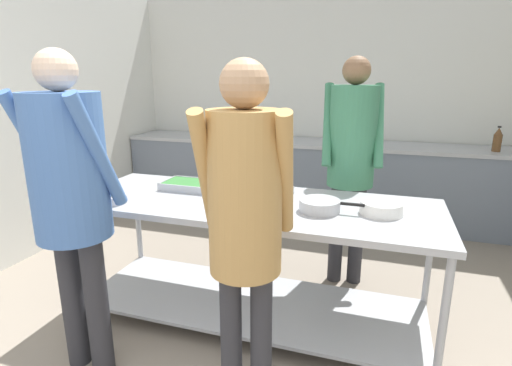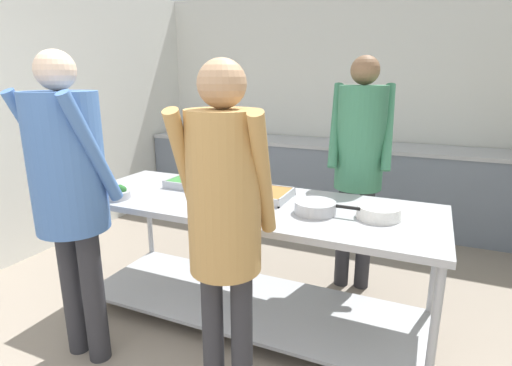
# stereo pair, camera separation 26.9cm
# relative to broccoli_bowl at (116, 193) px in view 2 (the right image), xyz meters

# --- Properties ---
(wall_rear) EXTENTS (4.68, 0.06, 2.65)m
(wall_rear) POSITION_rel_broccoli_bowl_xyz_m (0.80, 2.99, 0.42)
(wall_rear) COLOR silver
(wall_rear) RESTS_ON ground_plane
(wall_left) EXTENTS (0.06, 4.47, 2.65)m
(wall_left) POSITION_rel_broccoli_bowl_xyz_m (-1.52, 0.81, 0.42)
(wall_left) COLOR silver
(wall_left) RESTS_ON ground_plane
(back_counter) EXTENTS (4.52, 0.65, 0.92)m
(back_counter) POSITION_rel_broccoli_bowl_xyz_m (0.80, 2.62, -0.45)
(back_counter) COLOR slate
(back_counter) RESTS_ON ground_plane
(serving_counter) EXTENTS (2.42, 0.87, 0.87)m
(serving_counter) POSITION_rel_broccoli_bowl_xyz_m (0.85, 0.31, -0.32)
(serving_counter) COLOR #ADAFB5
(serving_counter) RESTS_ON ground_plane
(broccoli_bowl) EXTENTS (0.19, 0.19, 0.09)m
(broccoli_bowl) POSITION_rel_broccoli_bowl_xyz_m (0.00, 0.00, 0.00)
(broccoli_bowl) COLOR #B2B2B7
(broccoli_bowl) RESTS_ON serving_counter
(serving_tray_roast) EXTENTS (0.42, 0.26, 0.05)m
(serving_tray_roast) POSITION_rel_broccoli_bowl_xyz_m (0.34, 0.46, -0.01)
(serving_tray_roast) COLOR #ADAFB5
(serving_tray_roast) RESTS_ON serving_counter
(serving_tray_vegetables) EXTENTS (0.50, 0.33, 0.05)m
(serving_tray_vegetables) POSITION_rel_broccoli_bowl_xyz_m (0.83, 0.41, -0.01)
(serving_tray_vegetables) COLOR #ADAFB5
(serving_tray_vegetables) RESTS_ON serving_counter
(sauce_pan) EXTENTS (0.39, 0.25, 0.07)m
(sauce_pan) POSITION_rel_broccoli_bowl_xyz_m (1.31, 0.25, 0.00)
(sauce_pan) COLOR #ADAFB5
(sauce_pan) RESTS_ON serving_counter
(plate_stack) EXTENTS (0.26, 0.26, 0.07)m
(plate_stack) POSITION_rel_broccoli_bowl_xyz_m (1.67, 0.32, -0.00)
(plate_stack) COLOR white
(plate_stack) RESTS_ON serving_counter
(guest_serving_left) EXTENTS (0.50, 0.39, 1.81)m
(guest_serving_left) POSITION_rel_broccoli_bowl_xyz_m (0.09, -0.44, 0.20)
(guest_serving_left) COLOR #2D2D33
(guest_serving_left) RESTS_ON ground_plane
(guest_serving_right) EXTENTS (0.47, 0.40, 1.75)m
(guest_serving_right) POSITION_rel_broccoli_bowl_xyz_m (1.08, -0.47, 0.18)
(guest_serving_right) COLOR #2D2D33
(guest_serving_right) RESTS_ON ground_plane
(cook_behind_counter) EXTENTS (0.49, 0.40, 1.82)m
(cook_behind_counter) POSITION_rel_broccoli_bowl_xyz_m (1.42, 1.07, 0.22)
(cook_behind_counter) COLOR #2D2D33
(cook_behind_counter) RESTS_ON ground_plane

